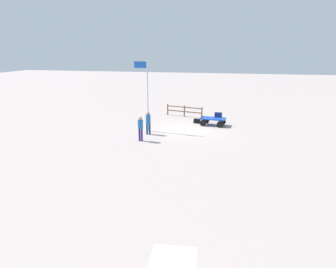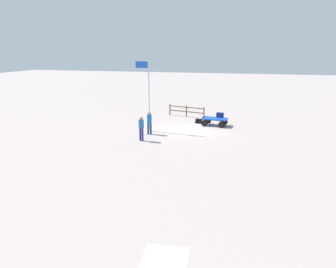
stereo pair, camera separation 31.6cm
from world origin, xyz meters
name	(u,v)px [view 2 (the right image)]	position (x,y,z in m)	size (l,w,h in m)	color
ground_plane	(187,129)	(0.00, 0.00, 0.00)	(120.00, 120.00, 0.00)	#B09F9A
luggage_cart	(214,120)	(-1.99, -1.77, 0.47)	(2.12, 1.43, 0.64)	#1B46B5
suitcase_navy	(220,115)	(-2.40, -2.21, 0.84)	(0.61, 0.34, 0.38)	navy
suitcase_olive	(199,121)	(-0.61, -2.30, 0.18)	(0.57, 0.42, 0.37)	black
worker_lead	(141,126)	(2.44, 3.79, 1.04)	(0.47, 0.47, 1.74)	navy
worker_trailing	(149,121)	(2.43, 2.03, 1.02)	(0.48, 0.48, 1.73)	navy
flagpole	(148,90)	(2.80, 1.15, 3.14)	(1.05, 0.10, 5.35)	silver
wooden_fence	(186,110)	(0.93, -4.69, 0.60)	(3.51, 0.90, 1.04)	brown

